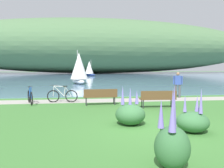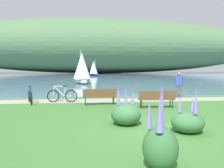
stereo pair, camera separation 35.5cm
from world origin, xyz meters
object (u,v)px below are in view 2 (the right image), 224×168
bicycle_leaning_near_bench (30,97)px  person_at_shoreline (179,83)px  park_bench_further_along (157,98)px  sailboat_mid_bay (82,68)px  park_bench_near_camera (100,95)px  sailboat_nearest_to_shore (94,68)px  bicycle_beside_path (62,95)px

bicycle_leaning_near_bench → person_at_shoreline: size_ratio=0.99×
park_bench_further_along → sailboat_mid_bay: (-4.23, 16.24, 1.43)m
park_bench_near_camera → sailboat_nearest_to_shore: sailboat_nearest_to_shore is taller
park_bench_further_along → sailboat_nearest_to_shore: size_ratio=0.49×
bicycle_leaning_near_bench → bicycle_beside_path: size_ratio=0.95×
bicycle_beside_path → person_at_shoreline: person_at_shoreline is taller
bicycle_beside_path → sailboat_nearest_to_shore: (2.52, 37.89, 1.39)m
park_bench_further_along → bicycle_beside_path: (-4.92, 2.40, -0.12)m
park_bench_further_along → bicycle_beside_path: size_ratio=1.03×
sailboat_mid_bay → bicycle_beside_path: bearing=-92.9°
bicycle_leaning_near_bench → sailboat_mid_bay: bearing=80.3°
park_bench_near_camera → park_bench_further_along: (2.79, -1.22, 0.00)m
bicycle_beside_path → sailboat_mid_bay: (0.69, 13.84, 1.55)m
bicycle_beside_path → sailboat_nearest_to_shore: sailboat_nearest_to_shore is taller
bicycle_leaning_near_bench → sailboat_mid_bay: sailboat_mid_bay is taller
bicycle_leaning_near_bench → sailboat_mid_bay: (2.42, 14.15, 1.55)m
bicycle_leaning_near_bench → bicycle_beside_path: 1.75m
bicycle_beside_path → sailboat_mid_bay: bearing=87.1°
park_bench_further_along → bicycle_beside_path: 5.48m
bicycle_leaning_near_bench → person_at_shoreline: bearing=8.8°
park_bench_near_camera → park_bench_further_along: 3.05m
park_bench_near_camera → person_at_shoreline: 5.83m
bicycle_leaning_near_bench → sailboat_mid_bay: 14.43m
sailboat_nearest_to_shore → bicycle_beside_path: bearing=-93.8°
bicycle_beside_path → park_bench_near_camera: bearing=-29.1°
park_bench_further_along → sailboat_nearest_to_shore: bearing=93.4°
park_bench_near_camera → bicycle_beside_path: size_ratio=1.03×
bicycle_leaning_near_bench → sailboat_nearest_to_shore: sailboat_nearest_to_shore is taller
park_bench_near_camera → person_at_shoreline: person_at_shoreline is taller
sailboat_nearest_to_shore → sailboat_mid_bay: 24.12m
bicycle_beside_path → sailboat_nearest_to_shore: size_ratio=0.48×
park_bench_further_along → sailboat_nearest_to_shore: sailboat_nearest_to_shore is taller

